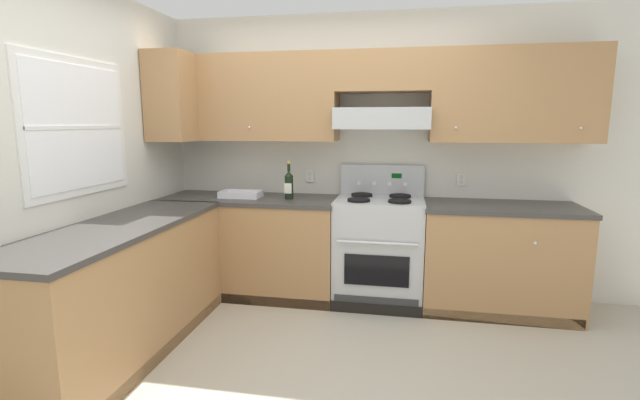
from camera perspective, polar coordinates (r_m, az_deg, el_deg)
name	(u,v)px	position (r m, az deg, el deg)	size (l,w,h in m)	color
ground_plane	(300,370)	(3.13, -2.49, -20.60)	(7.04, 7.04, 0.00)	#B2AA99
wall_back	(382,134)	(4.16, 7.78, 8.25)	(4.68, 0.57, 2.55)	silver
wall_left	(89,157)	(3.62, -27.17, 4.90)	(0.47, 4.00, 2.55)	silver
counter_back_run	(355,251)	(4.05, 4.48, -6.48)	(3.60, 0.65, 0.91)	#A87A4C
counter_left_run	(122,291)	(3.41, -23.69, -10.44)	(0.63, 1.91, 0.91)	#A87A4C
stove	(379,249)	(4.04, 7.43, -6.18)	(0.76, 0.62, 1.20)	#B7BABC
wine_bottle	(289,184)	(4.02, -3.94, 1.99)	(0.08, 0.08, 0.34)	black
bowl	(241,195)	(4.17, -9.95, 0.60)	(0.37, 0.21, 0.06)	silver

